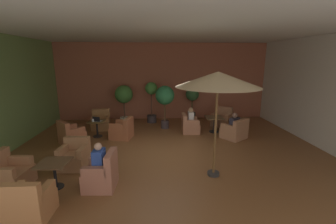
% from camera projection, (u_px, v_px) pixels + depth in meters
% --- Properties ---
extents(ground_plane, '(10.73, 9.69, 0.02)m').
position_uv_depth(ground_plane, '(169.00, 156.00, 7.34)').
color(ground_plane, brown).
extents(wall_back_brick, '(10.73, 0.08, 3.85)m').
position_uv_depth(wall_back_brick, '(163.00, 82.00, 11.57)').
color(wall_back_brick, '#A55C43').
rests_on(wall_back_brick, ground_plane).
extents(wall_right_plain, '(0.08, 9.69, 3.85)m').
position_uv_depth(wall_right_plain, '(335.00, 95.00, 7.24)').
color(wall_right_plain, silver).
rests_on(wall_right_plain, ground_plane).
extents(ceiling_slab, '(10.73, 9.69, 0.06)m').
position_uv_depth(ceiling_slab, '(169.00, 29.00, 6.46)').
color(ceiling_slab, silver).
rests_on(ceiling_slab, wall_back_brick).
extents(cafe_table_front_left, '(0.64, 0.64, 0.66)m').
position_uv_depth(cafe_table_front_left, '(97.00, 125.00, 9.02)').
color(cafe_table_front_left, black).
rests_on(cafe_table_front_left, ground_plane).
extents(armchair_front_left_north, '(0.93, 0.91, 0.83)m').
position_uv_depth(armchair_front_left_north, '(122.00, 130.00, 8.88)').
color(armchair_front_left_north, '#B66742').
rests_on(armchair_front_left_north, ground_plane).
extents(armchair_front_left_east, '(0.82, 0.84, 0.86)m').
position_uv_depth(armchair_front_left_east, '(101.00, 122.00, 10.10)').
color(armchair_front_left_east, '#A77142').
rests_on(armchair_front_left_east, ground_plane).
extents(armchair_front_left_south, '(1.06, 1.06, 0.88)m').
position_uv_depth(armchair_front_left_south, '(71.00, 135.00, 8.29)').
color(armchair_front_left_south, '#B46846').
rests_on(armchair_front_left_south, ground_plane).
extents(cafe_table_front_right, '(0.72, 0.72, 0.66)m').
position_uv_depth(cafe_table_front_right, '(54.00, 168.00, 5.38)').
color(cafe_table_front_right, black).
rests_on(cafe_table_front_right, ground_plane).
extents(armchair_front_right_north, '(0.79, 0.85, 0.81)m').
position_uv_depth(armchair_front_right_north, '(75.00, 156.00, 6.53)').
color(armchair_front_right_north, '#AE7850').
rests_on(armchair_front_right_north, ground_plane).
extents(armchair_front_right_east, '(0.86, 0.87, 0.89)m').
position_uv_depth(armchair_front_right_east, '(9.00, 175.00, 5.44)').
color(armchair_front_right_east, '#B0764E').
rests_on(armchair_front_right_east, ground_plane).
extents(armchair_front_right_south, '(0.75, 0.75, 0.89)m').
position_uv_depth(armchair_front_right_south, '(29.00, 204.00, 4.33)').
color(armchair_front_right_south, '#B67746').
rests_on(armchair_front_right_south, ground_plane).
extents(armchair_front_right_west, '(0.77, 0.75, 0.91)m').
position_uv_depth(armchair_front_right_west, '(102.00, 175.00, 5.42)').
color(armchair_front_right_west, '#A96A53').
rests_on(armchair_front_right_west, ground_plane).
extents(cafe_table_mid_center, '(0.72, 0.72, 0.66)m').
position_uv_depth(cafe_table_mid_center, '(214.00, 121.00, 9.60)').
color(cafe_table_mid_center, black).
rests_on(cafe_table_mid_center, ground_plane).
extents(armchair_mid_center_north, '(1.11, 1.10, 0.80)m').
position_uv_depth(armchair_mid_center_north, '(235.00, 131.00, 8.85)').
color(armchair_mid_center_north, '#B07956').
rests_on(armchair_mid_center_north, ground_plane).
extents(armchair_mid_center_east, '(1.11, 1.11, 0.87)m').
position_uv_depth(armchair_mid_center_east, '(222.00, 119.00, 10.53)').
color(armchair_mid_center_east, '#A77250').
rests_on(armchair_mid_center_east, ground_plane).
extents(armchair_mid_center_south, '(0.73, 0.79, 0.79)m').
position_uv_depth(armchair_mid_center_south, '(190.00, 125.00, 9.61)').
color(armchair_mid_center_south, '#AC6F51').
rests_on(armchair_mid_center_south, ground_plane).
extents(patio_umbrella_tall_red, '(2.09, 2.09, 2.75)m').
position_uv_depth(patio_umbrella_tall_red, '(218.00, 80.00, 5.52)').
color(patio_umbrella_tall_red, '#2D2D2D').
rests_on(patio_umbrella_tall_red, ground_plane).
extents(potted_tree_left_corner, '(0.59, 0.59, 1.98)m').
position_uv_depth(potted_tree_left_corner, '(151.00, 97.00, 10.92)').
color(potted_tree_left_corner, '#373034').
rests_on(potted_tree_left_corner, ground_plane).
extents(potted_tree_mid_left, '(0.67, 0.67, 1.66)m').
position_uv_depth(potted_tree_mid_left, '(192.00, 98.00, 11.41)').
color(potted_tree_mid_left, '#343936').
rests_on(potted_tree_mid_left, ground_plane).
extents(potted_tree_mid_right, '(0.84, 0.84, 1.92)m').
position_uv_depth(potted_tree_mid_right, '(165.00, 97.00, 9.94)').
color(potted_tree_mid_right, '#3D3336').
rests_on(potted_tree_mid_right, ground_plane).
extents(potted_tree_right_corner, '(0.85, 0.85, 1.85)m').
position_uv_depth(potted_tree_right_corner, '(124.00, 97.00, 10.72)').
color(potted_tree_right_corner, silver).
rests_on(potted_tree_right_corner, ground_plane).
extents(patron_blue_shirt, '(0.26, 0.37, 0.68)m').
position_uv_depth(patron_blue_shirt, '(99.00, 158.00, 5.33)').
color(patron_blue_shirt, '#2B49A2').
rests_on(patron_blue_shirt, ground_plane).
extents(patron_by_window, '(0.45, 0.40, 0.62)m').
position_uv_depth(patron_by_window, '(235.00, 122.00, 8.79)').
color(patron_by_window, '#302F41').
rests_on(patron_by_window, ground_plane).
extents(patron_with_friend, '(0.22, 0.37, 0.67)m').
position_uv_depth(patron_with_friend, '(191.00, 116.00, 9.52)').
color(patron_with_friend, silver).
rests_on(patron_with_friend, ground_plane).
extents(iced_drink_cup, '(0.08, 0.08, 0.11)m').
position_uv_depth(iced_drink_cup, '(93.00, 120.00, 8.83)').
color(iced_drink_cup, silver).
rests_on(iced_drink_cup, cafe_table_front_left).
extents(open_laptop, '(0.36, 0.31, 0.20)m').
position_uv_depth(open_laptop, '(97.00, 120.00, 8.88)').
color(open_laptop, '#9EA0A5').
rests_on(open_laptop, cafe_table_front_left).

